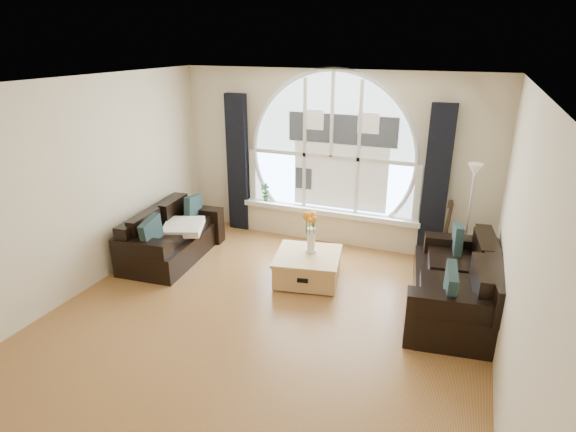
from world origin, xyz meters
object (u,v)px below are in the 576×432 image
Objects in this scene: guitar at (447,233)px; potted_plant at (265,192)px; sofa_right at (456,281)px; vase_flowers at (311,225)px; sofa_left at (172,233)px; coffee_chest at (308,266)px; floor_lamp at (468,221)px.

potted_plant is at bearing -164.42° from guitar.
sofa_right is 1.94m from vase_flowers.
vase_flowers is at bearing -0.40° from sofa_left.
sofa_left is 1.92× the size of coffee_chest.
sofa_right is at bearing -12.88° from coffee_chest.
sofa_left is at bearing -141.89° from guitar.
vase_flowers is (-1.89, 0.17, 0.37)m from sofa_right.
coffee_chest is at bearing -153.77° from floor_lamp.
sofa_right reaches higher than coffee_chest.
sofa_left is 1.72m from potted_plant.
sofa_left is 2.13m from coffee_chest.
potted_plant is (-2.95, 0.27, 0.17)m from guitar.
guitar is 3.49× the size of potted_plant.
sofa_left is at bearing -175.18° from vase_flowers.
vase_flowers is at bearing -45.39° from potted_plant.
guitar is at bearing 30.96° from vase_flowers.
vase_flowers reaches higher than sofa_left.
guitar reaches higher than sofa_right.
coffee_chest is at bearing -47.69° from potted_plant.
coffee_chest is at bearing -95.12° from vase_flowers.
sofa_left is 2.36× the size of vase_flowers.
coffee_chest is 2.83× the size of potted_plant.
potted_plant is (-1.26, 1.28, -0.07)m from vase_flowers.
floor_lamp is (0.04, 1.04, 0.40)m from sofa_right.
floor_lamp reaches higher than potted_plant.
guitar is (1.69, 1.01, -0.24)m from vase_flowers.
floor_lamp is 3.23m from potted_plant.
vase_flowers is 1.80m from potted_plant.
sofa_left is 4.22m from floor_lamp.
sofa_right is 1.91m from coffee_chest.
sofa_left is at bearing -120.73° from potted_plant.
guitar is at bearing 149.04° from floor_lamp.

